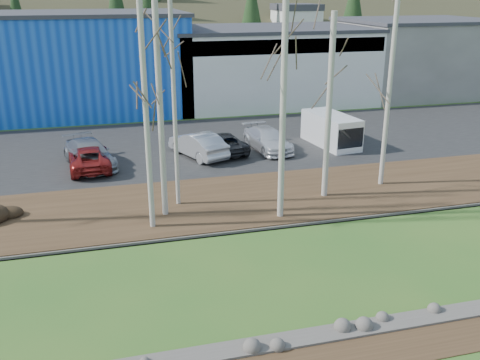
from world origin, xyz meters
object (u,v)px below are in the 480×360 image
object	(u,v)px
car_1	(89,158)
car_2	(89,154)
car_4	(221,143)
car_3	(198,145)
van_white	(333,130)
car_5	(268,139)

from	to	relation	value
car_1	car_2	xyz separation A→B (m)	(0.01, 0.53, 0.08)
car_1	car_4	bearing A→B (deg)	-174.50
car_2	car_3	bearing A→B (deg)	-14.43
car_1	car_4	xyz separation A→B (m)	(8.20, 1.26, -0.03)
car_4	car_1	bearing A→B (deg)	-3.18
car_2	van_white	distance (m)	15.77
car_2	van_white	bearing A→B (deg)	-14.80
car_3	van_white	size ratio (longest dim) A/B	0.96
car_3	car_5	world-z (taller)	car_3
car_2	car_4	xyz separation A→B (m)	(8.19, 0.73, -0.11)
car_1	car_4	distance (m)	8.29
car_1	car_2	bearing A→B (deg)	-94.44
car_4	car_5	world-z (taller)	car_5
car_1	car_5	xyz separation A→B (m)	(11.26, 1.04, 0.03)
car_3	car_4	bearing A→B (deg)	176.73
car_2	car_3	world-z (taller)	car_3
car_4	van_white	size ratio (longest dim) A/B	0.94
car_5	car_1	bearing A→B (deg)	178.41
car_5	car_3	bearing A→B (deg)	176.89
car_1	car_3	world-z (taller)	car_3
car_1	van_white	size ratio (longest dim) A/B	0.98
car_4	car_5	distance (m)	3.07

